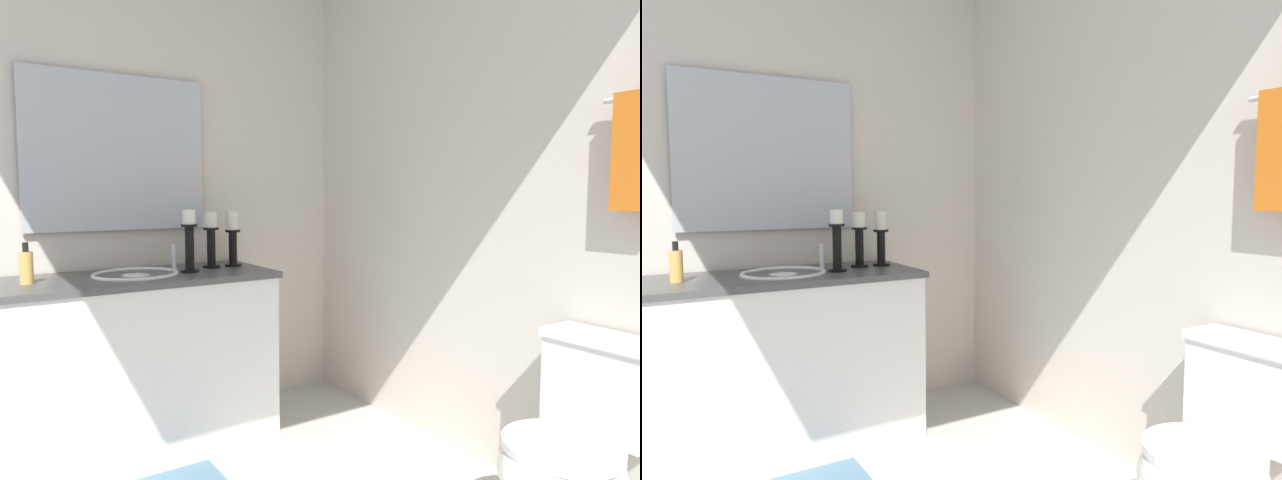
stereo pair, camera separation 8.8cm
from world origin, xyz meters
TOP-DOWN VIEW (x-y plane):
  - wall_back at (0.00, 1.17)m, footprint 2.42×0.04m
  - wall_left at (-1.21, 0.00)m, footprint 0.04×2.35m
  - vanity_cabinet at (-0.88, -0.13)m, footprint 0.58×1.29m
  - sink_basin at (-0.88, -0.13)m, footprint 0.40×0.40m
  - mirror at (-1.16, -0.13)m, footprint 0.02×0.90m
  - candle_holder_tall at (-0.93, 0.40)m, footprint 0.09×0.09m
  - candle_holder_short at (-0.94, 0.28)m, footprint 0.09×0.09m
  - candle_holder_mid at (-0.83, 0.12)m, footprint 0.09×0.09m
  - soap_bottle at (-0.88, -0.59)m, footprint 0.06×0.06m
  - toilet at (0.74, 0.89)m, footprint 0.39×0.54m

SIDE VIEW (x-z plane):
  - toilet at x=0.74m, z-range -0.01..0.74m
  - vanity_cabinet at x=-0.88m, z-range 0.00..0.86m
  - sink_basin at x=-0.88m, z-range 0.69..0.94m
  - soap_bottle at x=-0.88m, z-range 0.84..1.02m
  - candle_holder_short at x=-0.94m, z-range 0.86..1.15m
  - candle_holder_tall at x=-0.93m, z-range 0.86..1.16m
  - candle_holder_mid at x=-0.83m, z-range 0.86..1.17m
  - wall_back at x=0.00m, z-range 0.00..2.45m
  - wall_left at x=-1.21m, z-range 0.00..2.45m
  - mirror at x=-1.16m, z-range 1.05..1.84m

